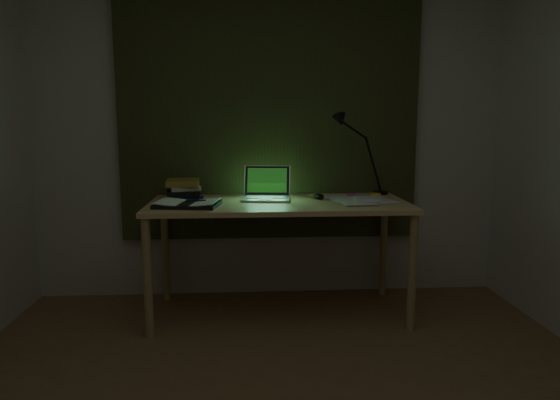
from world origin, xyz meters
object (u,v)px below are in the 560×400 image
at_px(desk_lamp, 382,156).
at_px(desk, 279,259).
at_px(book_stack, 184,189).
at_px(open_textbook, 188,204).
at_px(laptop, 266,183).
at_px(loose_papers, 358,199).

bearing_deg(desk_lamp, desk, -148.84).
bearing_deg(book_stack, open_textbook, -78.73).
xyz_separation_m(laptop, open_textbook, (-0.51, -0.21, -0.10)).
bearing_deg(book_stack, loose_papers, -7.92).
xyz_separation_m(desk, loose_papers, (0.54, 0.00, 0.41)).
height_order(laptop, desk_lamp, desk_lamp).
bearing_deg(loose_papers, desk, -179.59).
bearing_deg(desk, desk_lamp, 21.25).
height_order(desk, open_textbook, open_textbook).
distance_m(desk, open_textbook, 0.73).
xyz_separation_m(laptop, desk_lamp, (0.86, 0.23, 0.16)).
bearing_deg(laptop, open_textbook, -151.15).
height_order(open_textbook, book_stack, book_stack).
xyz_separation_m(open_textbook, desk_lamp, (1.37, 0.44, 0.26)).
height_order(book_stack, desk_lamp, desk_lamp).
distance_m(book_stack, loose_papers, 1.21).
bearing_deg(open_textbook, book_stack, 110.22).
relative_size(laptop, desk_lamp, 0.65).
height_order(desk, loose_papers, loose_papers).
relative_size(loose_papers, desk_lamp, 0.69).
height_order(desk, desk_lamp, desk_lamp).
distance_m(loose_papers, desk_lamp, 0.47).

